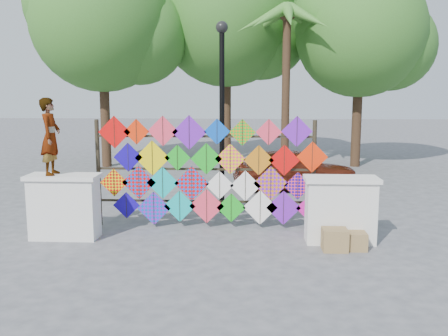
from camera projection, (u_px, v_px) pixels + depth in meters
The scene contains 13 objects.
ground at pixel (202, 237), 10.01m from camera, with size 80.00×80.00×0.00m, color gray.
parapet_left at pixel (64, 206), 9.84m from camera, with size 1.40×0.65×1.28m.
parapet_right at pixel (340, 209), 9.57m from camera, with size 1.40×0.65×1.28m.
kite_rack at pixel (209, 172), 10.53m from camera, with size 4.94×0.24×2.40m.
tree_west at pixel (105, 22), 18.29m from camera, with size 5.85×5.20×8.01m.
tree_mid at pixel (229, 17), 19.97m from camera, with size 6.30×5.60×8.61m.
tree_east at pixel (363, 33), 18.37m from camera, with size 5.40×4.80×7.42m.
palm_tree at pixel (287, 29), 17.01m from camera, with size 3.62×3.62×5.83m.
vendor_woman at pixel (50, 136), 9.64m from camera, with size 0.55×0.36×1.50m, color #99999E.
sedan at pixel (295, 169), 14.63m from camera, with size 1.44×3.58×1.22m, color #561C0E.
lamppost at pixel (222, 100), 11.54m from camera, with size 0.28×0.28×4.46m.
cardboard_box_near at pixel (335, 240), 9.15m from camera, with size 0.45×0.40×0.40m, color #99744A.
cardboard_box_far at pixel (355, 241), 9.20m from camera, with size 0.39×0.36×0.33m, color #99744A.
Camera 1 is at (0.94, -9.63, 2.94)m, focal length 40.00 mm.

